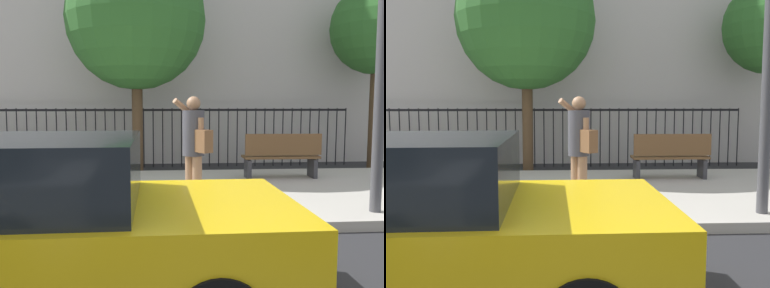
% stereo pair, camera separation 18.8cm
% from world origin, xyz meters
% --- Properties ---
extents(ground_plane, '(60.00, 60.00, 0.00)m').
position_xyz_m(ground_plane, '(0.00, 0.00, 0.00)').
color(ground_plane, '#28282B').
extents(sidewalk, '(28.00, 4.40, 0.15)m').
position_xyz_m(sidewalk, '(0.00, 2.20, 0.07)').
color(sidewalk, '#B2ADA3').
rests_on(sidewalk, ground).
extents(building_facade, '(28.00, 4.00, 9.98)m').
position_xyz_m(building_facade, '(0.00, 8.50, 4.99)').
color(building_facade, '#BCB7B2').
rests_on(building_facade, ground).
extents(iron_fence, '(12.03, 0.04, 1.60)m').
position_xyz_m(iron_fence, '(0.00, 5.90, 1.02)').
color(iron_fence, black).
rests_on(iron_fence, ground).
extents(taxi_yellow, '(4.22, 1.90, 1.45)m').
position_xyz_m(taxi_yellow, '(-0.20, -1.84, 0.70)').
color(taxi_yellow, yellow).
rests_on(taxi_yellow, ground).
extents(pedestrian_on_phone, '(0.60, 0.72, 1.68)m').
position_xyz_m(pedestrian_on_phone, '(1.36, 1.11, 1.13)').
color(pedestrian_on_phone, '#936B4C').
rests_on(pedestrian_on_phone, sidewalk).
extents(street_bench, '(1.60, 0.45, 0.95)m').
position_xyz_m(street_bench, '(3.37, 3.18, 0.65)').
color(street_bench, brown).
rests_on(street_bench, sidewalk).
extents(street_tree_near, '(2.38, 2.38, 4.85)m').
position_xyz_m(street_tree_near, '(6.40, 5.11, 3.62)').
color(street_tree_near, '#4C3823').
rests_on(street_tree_near, ground).
extents(street_tree_mid, '(3.31, 3.31, 5.36)m').
position_xyz_m(street_tree_mid, '(0.28, 4.83, 3.69)').
color(street_tree_mid, '#4C3823').
rests_on(street_tree_mid, ground).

